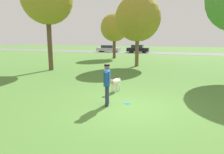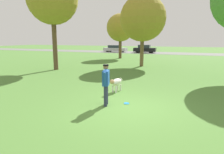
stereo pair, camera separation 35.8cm
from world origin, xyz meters
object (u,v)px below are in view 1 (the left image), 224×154
(person, at_px, (107,81))
(tree_mid_center, at_px, (138,19))
(tree_far_left, at_px, (114,28))
(dog, at_px, (115,82))
(parked_car_silver, at_px, (108,49))
(frisbee, at_px, (127,103))
(parked_car_black, at_px, (138,49))

(person, distance_m, tree_mid_center, 11.84)
(tree_mid_center, bearing_deg, tree_far_left, 123.88)
(person, xyz_separation_m, dog, (-0.32, 1.99, -0.47))
(person, height_order, parked_car_silver, person)
(frisbee, distance_m, tree_mid_center, 11.79)
(dog, bearing_deg, parked_car_black, -160.96)
(tree_mid_center, bearing_deg, dog, -84.14)
(parked_car_silver, xyz_separation_m, parked_car_black, (5.76, -0.27, 0.06))
(person, relative_size, tree_mid_center, 0.25)
(dog, xyz_separation_m, frisbee, (1.00, -1.53, -0.45))
(parked_car_silver, bearing_deg, person, -70.48)
(tree_mid_center, height_order, parked_car_silver, tree_mid_center)
(dog, bearing_deg, tree_far_left, -151.96)
(tree_far_left, xyz_separation_m, tree_mid_center, (4.33, -6.45, 0.41))
(person, relative_size, frisbee, 7.21)
(dog, xyz_separation_m, parked_car_silver, (-10.30, 27.28, 0.18))
(tree_far_left, height_order, parked_car_silver, tree_far_left)
(dog, distance_m, tree_far_left, 16.96)
(parked_car_black, bearing_deg, person, -82.83)
(tree_far_left, bearing_deg, dog, -71.45)
(tree_far_left, bearing_deg, parked_car_silver, 113.53)
(person, xyz_separation_m, parked_car_silver, (-10.63, 29.27, -0.30))
(person, relative_size, tree_far_left, 0.28)
(frisbee, relative_size, parked_car_silver, 0.05)
(tree_mid_center, relative_size, parked_car_silver, 1.43)
(frisbee, height_order, parked_car_black, parked_car_black)
(person, bearing_deg, tree_mid_center, 170.80)
(person, xyz_separation_m, parked_car_black, (-4.87, 28.99, -0.23))
(frisbee, xyz_separation_m, tree_mid_center, (-1.95, 10.83, 4.24))
(person, xyz_separation_m, tree_mid_center, (-1.28, 11.29, 3.32))
(tree_far_left, relative_size, tree_mid_center, 0.89)
(person, xyz_separation_m, tree_far_left, (-5.61, 17.74, 2.92))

